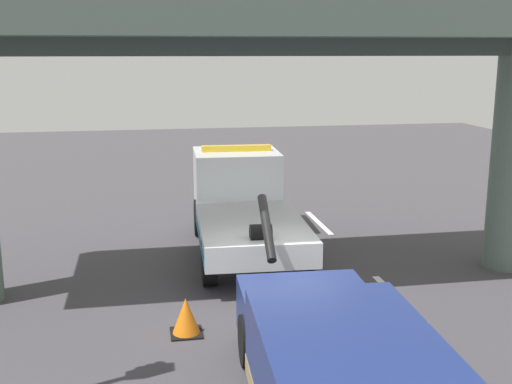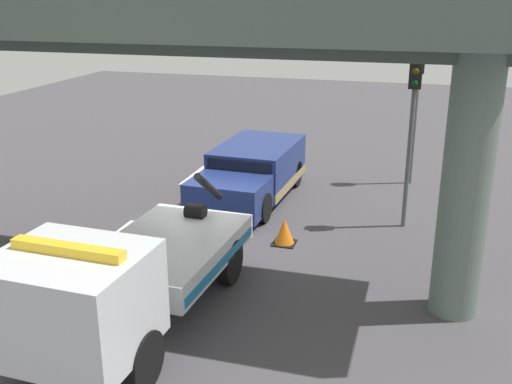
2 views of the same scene
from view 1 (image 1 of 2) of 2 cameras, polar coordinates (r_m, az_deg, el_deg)
ground_plane at (r=12.92m, az=1.58°, el=-10.48°), size 60.00×40.00×0.10m
lane_stripe_mid at (r=13.65m, az=12.63°, el=-9.26°), size 2.60×0.16×0.01m
lane_stripe_east at (r=19.02m, az=5.65°, el=-2.74°), size 2.60×0.16×0.01m
tow_truck_white at (r=16.39m, az=-1.24°, el=-0.85°), size 7.30×2.65×2.46m
towed_van_green at (r=8.95m, az=7.27°, el=-15.76°), size 5.28×2.41×1.58m
overpass_structure at (r=13.26m, az=0.44°, el=12.94°), size 3.60×13.69×6.07m
traffic_cone_orange at (r=11.70m, az=-6.30°, el=-11.09°), size 0.57×0.57×0.68m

